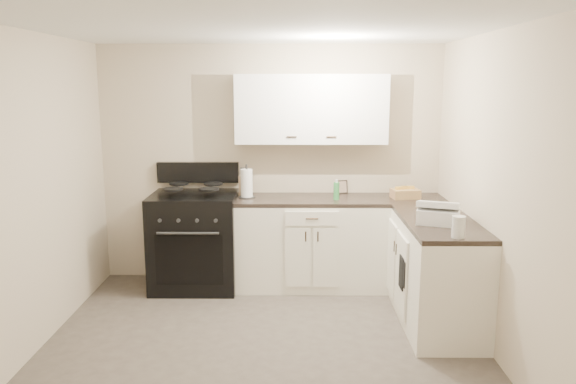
{
  "coord_description": "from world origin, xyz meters",
  "views": [
    {
      "loc": [
        0.23,
        -4.14,
        2.09
      ],
      "look_at": [
        0.19,
        0.85,
        1.13
      ],
      "focal_mm": 35.0,
      "sensor_mm": 36.0,
      "label": 1
    }
  ],
  "objects_px": {
    "paper_towel": "(247,183)",
    "wicker_basket": "(405,194)",
    "knife_block": "(244,186)",
    "countertop_grill": "(438,215)",
    "stove": "(195,244)"
  },
  "relations": [
    {
      "from": "paper_towel",
      "to": "countertop_grill",
      "type": "distance_m",
      "value": 2.0
    },
    {
      "from": "countertop_grill",
      "to": "knife_block",
      "type": "bearing_deg",
      "value": 165.08
    },
    {
      "from": "stove",
      "to": "countertop_grill",
      "type": "distance_m",
      "value": 2.52
    },
    {
      "from": "wicker_basket",
      "to": "paper_towel",
      "type": "bearing_deg",
      "value": 179.28
    },
    {
      "from": "knife_block",
      "to": "countertop_grill",
      "type": "relative_size",
      "value": 0.61
    },
    {
      "from": "knife_block",
      "to": "countertop_grill",
      "type": "xyz_separation_m",
      "value": [
        1.74,
        -1.15,
        -0.04
      ]
    },
    {
      "from": "paper_towel",
      "to": "wicker_basket",
      "type": "relative_size",
      "value": 1.07
    },
    {
      "from": "knife_block",
      "to": "wicker_basket",
      "type": "height_order",
      "value": "knife_block"
    },
    {
      "from": "stove",
      "to": "knife_block",
      "type": "relative_size",
      "value": 5.06
    },
    {
      "from": "knife_block",
      "to": "countertop_grill",
      "type": "distance_m",
      "value": 2.09
    },
    {
      "from": "stove",
      "to": "wicker_basket",
      "type": "bearing_deg",
      "value": 0.75
    },
    {
      "from": "wicker_basket",
      "to": "stove",
      "type": "bearing_deg",
      "value": -179.25
    },
    {
      "from": "stove",
      "to": "countertop_grill",
      "type": "bearing_deg",
      "value": -24.09
    },
    {
      "from": "knife_block",
      "to": "paper_towel",
      "type": "relative_size",
      "value": 0.71
    },
    {
      "from": "stove",
      "to": "wicker_basket",
      "type": "distance_m",
      "value": 2.23
    }
  ]
}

